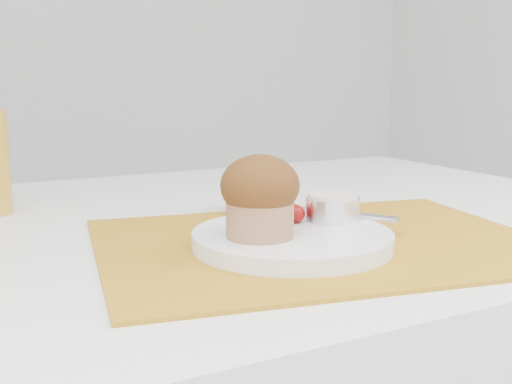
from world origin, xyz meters
TOP-DOWN VIEW (x-y plane):
  - placemat at (0.05, -0.12)m, footprint 0.53×0.43m
  - plate at (0.01, -0.13)m, footprint 0.23×0.23m
  - ramekin at (0.07, -0.11)m, footprint 0.08×0.08m
  - cream at (0.07, -0.11)m, footprint 0.07×0.07m
  - raspberry_near at (0.04, -0.08)m, footprint 0.02×0.02m
  - raspberry_far at (0.03, -0.10)m, footprint 0.02×0.02m
  - butter_knife at (0.08, -0.08)m, footprint 0.11×0.16m
  - orange at (0.06, 0.06)m, footprint 0.08×0.08m
  - muffin at (-0.04, -0.14)m, footprint 0.09×0.09m

SIDE VIEW (x-z plane):
  - placemat at x=0.05m, z-range 0.75..0.75m
  - plate at x=0.01m, z-range 0.75..0.77m
  - butter_knife at x=0.08m, z-range 0.77..0.78m
  - raspberry_near at x=0.04m, z-range 0.77..0.79m
  - raspberry_far at x=0.03m, z-range 0.77..0.79m
  - ramekin at x=0.07m, z-range 0.77..0.80m
  - orange at x=0.06m, z-range 0.75..0.83m
  - cream at x=0.07m, z-range 0.79..0.80m
  - muffin at x=-0.04m, z-range 0.77..0.85m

